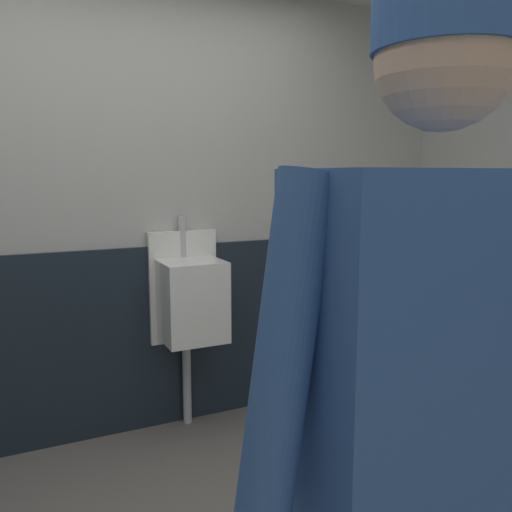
% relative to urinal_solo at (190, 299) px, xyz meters
% --- Properties ---
extents(wall_back, '(4.91, 0.12, 2.54)m').
position_rel_urinal_solo_xyz_m(wall_back, '(-0.36, 0.22, 0.49)').
color(wall_back, '#B2B2AD').
rests_on(wall_back, ground_plane).
extents(wainscot_band_back, '(4.31, 0.03, 1.07)m').
position_rel_urinal_solo_xyz_m(wainscot_band_back, '(-0.36, 0.14, -0.24)').
color(wainscot_band_back, '#19232D').
rests_on(wainscot_band_back, ground_plane).
extents(urinal_solo, '(0.40, 0.34, 1.24)m').
position_rel_urinal_solo_xyz_m(urinal_solo, '(0.00, 0.00, 0.00)').
color(urinal_solo, white).
rests_on(urinal_solo, ground_plane).
extents(person, '(0.72, 0.60, 1.77)m').
position_rel_urinal_solo_xyz_m(person, '(-0.25, -2.10, 0.28)').
color(person, '#2D3342').
rests_on(person, ground_plane).
extents(trash_bin, '(0.38, 0.38, 0.59)m').
position_rel_urinal_solo_xyz_m(trash_bin, '(1.46, -0.74, -0.48)').
color(trash_bin, '#38383D').
rests_on(trash_bin, ground_plane).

